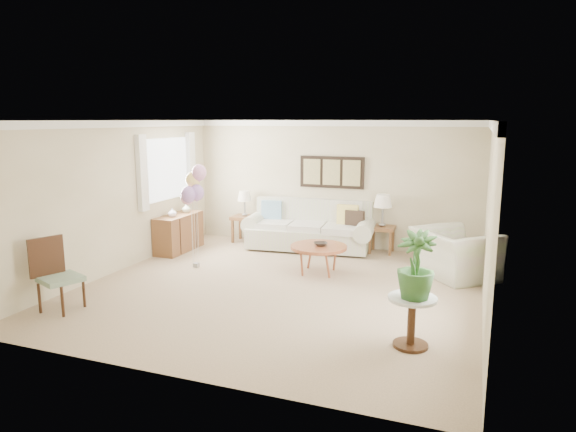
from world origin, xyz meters
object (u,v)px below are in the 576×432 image
(accent_chair, at_px, (56,273))
(coffee_table, at_px, (319,248))
(armchair, at_px, (455,254))
(sofa, at_px, (310,230))
(balloon_cluster, at_px, (193,188))

(accent_chair, bearing_deg, coffee_table, 45.14)
(coffee_table, bearing_deg, armchair, 15.34)
(sofa, xyz_separation_m, balloon_cluster, (-1.49, -2.04, 1.05))
(coffee_table, relative_size, balloon_cluster, 0.53)
(sofa, relative_size, balloon_cluster, 1.50)
(sofa, distance_m, accent_chair, 5.03)
(coffee_table, height_order, accent_chair, accent_chair)
(accent_chair, bearing_deg, balloon_cluster, 73.48)
(coffee_table, height_order, armchair, armchair)
(sofa, bearing_deg, coffee_table, -66.95)
(sofa, relative_size, armchair, 2.26)
(sofa, distance_m, coffee_table, 1.74)
(sofa, relative_size, accent_chair, 2.71)
(armchair, relative_size, balloon_cluster, 0.67)
(balloon_cluster, bearing_deg, armchair, 13.46)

